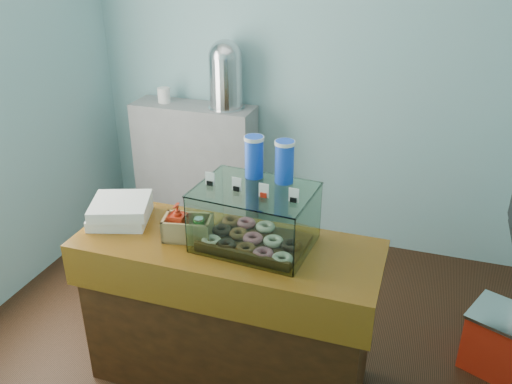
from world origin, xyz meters
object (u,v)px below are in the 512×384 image
(counter, at_px, (228,312))
(coffee_urn, at_px, (226,73))
(red_cooler, at_px, (506,344))
(display_case, at_px, (257,212))

(counter, bearing_deg, coffee_urn, 111.18)
(red_cooler, bearing_deg, counter, -136.66)
(counter, distance_m, red_cooler, 1.63)
(display_case, bearing_deg, counter, -149.84)
(counter, xyz_separation_m, red_cooler, (1.51, 0.55, -0.27))
(display_case, xyz_separation_m, red_cooler, (1.37, 0.49, -0.88))
(counter, bearing_deg, red_cooler, 20.11)
(display_case, bearing_deg, red_cooler, 24.08)
(counter, relative_size, red_cooler, 3.01)
(coffee_urn, bearing_deg, red_cooler, -25.90)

